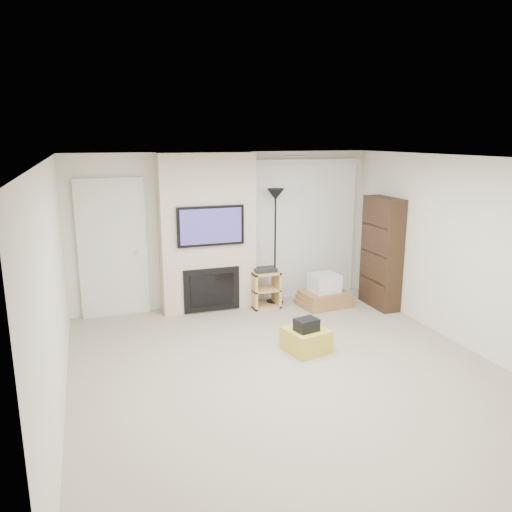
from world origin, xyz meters
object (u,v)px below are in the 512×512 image
object	(u,v)px
ottoman	(306,340)
box_stack	(324,294)
av_stand	(265,286)
floor_lamp	(275,214)
bookshelf	(382,253)

from	to	relation	value
ottoman	box_stack	xyz separation A→B (m)	(1.04, 1.56, 0.05)
av_stand	ottoman	bearing A→B (deg)	-92.85
ottoman	floor_lamp	bearing A→B (deg)	80.98
box_stack	bookshelf	xyz separation A→B (m)	(0.86, -0.30, 0.70)
av_stand	bookshelf	bearing A→B (deg)	-17.63
ottoman	av_stand	world-z (taller)	av_stand
floor_lamp	bookshelf	xyz separation A→B (m)	(1.59, -0.69, -0.62)
ottoman	box_stack	size ratio (longest dim) A/B	0.58
bookshelf	ottoman	bearing A→B (deg)	-146.48
av_stand	bookshelf	xyz separation A→B (m)	(1.80, -0.57, 0.55)
ottoman	bookshelf	bearing A→B (deg)	33.52
av_stand	bookshelf	world-z (taller)	bookshelf
floor_lamp	av_stand	world-z (taller)	floor_lamp
floor_lamp	bookshelf	size ratio (longest dim) A/B	1.07
floor_lamp	av_stand	xyz separation A→B (m)	(-0.22, -0.11, -1.17)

